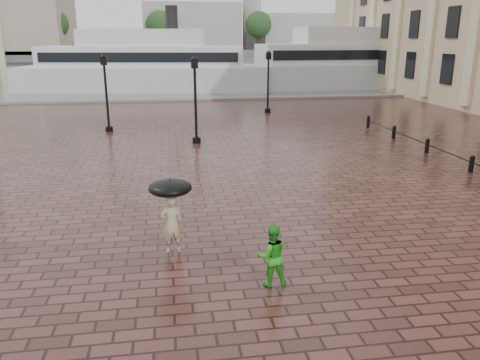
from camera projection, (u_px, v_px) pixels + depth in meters
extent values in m
plane|color=#351C18|center=(110.00, 268.00, 11.43)|extent=(300.00, 300.00, 0.00)
plane|color=#404A4E|center=(159.00, 65.00, 98.47)|extent=(240.00, 240.00, 0.00)
cube|color=slate|center=(150.00, 101.00, 41.70)|extent=(80.00, 0.60, 0.30)
cube|color=#4C4C47|center=(162.00, 52.00, 162.51)|extent=(300.00, 60.00, 2.00)
cube|color=#9A9892|center=(191.00, 27.00, 152.17)|extent=(30.00, 22.00, 14.00)
cube|color=#9A9892|center=(295.00, 32.00, 157.65)|extent=(25.00, 22.00, 11.00)
cube|color=#9A9892|center=(394.00, 25.00, 161.98)|extent=(35.00, 22.00, 16.00)
cylinder|color=#9A9892|center=(252.00, 18.00, 154.19)|extent=(6.00, 6.00, 20.00)
cylinder|color=#2D2119|center=(57.00, 43.00, 136.50)|extent=(1.00, 1.00, 8.00)
sphere|color=#1D3C1B|center=(54.00, 24.00, 134.91)|extent=(8.00, 8.00, 8.00)
cylinder|color=#2D2119|center=(161.00, 43.00, 140.83)|extent=(1.00, 1.00, 8.00)
sphere|color=#1D3C1B|center=(160.00, 24.00, 139.23)|extent=(8.00, 8.00, 8.00)
cylinder|color=#2D2119|center=(258.00, 43.00, 145.15)|extent=(1.00, 1.00, 8.00)
sphere|color=#1D3C1B|center=(258.00, 25.00, 143.56)|extent=(8.00, 8.00, 8.00)
cylinder|color=#2D2119|center=(350.00, 43.00, 149.48)|extent=(1.00, 1.00, 8.00)
sphere|color=#1D3C1B|center=(351.00, 25.00, 147.88)|extent=(8.00, 8.00, 8.00)
cylinder|color=#2D2119|center=(437.00, 43.00, 153.81)|extent=(1.00, 1.00, 8.00)
sphere|color=#1D3C1B|center=(439.00, 25.00, 152.21)|extent=(8.00, 8.00, 8.00)
cylinder|color=black|center=(471.00, 165.00, 19.51)|extent=(0.20, 0.20, 0.60)
sphere|color=black|center=(472.00, 158.00, 19.42)|extent=(0.22, 0.22, 0.22)
cylinder|color=black|center=(427.00, 147.00, 22.82)|extent=(0.20, 0.20, 0.60)
sphere|color=black|center=(428.00, 140.00, 22.73)|extent=(0.22, 0.22, 0.22)
cylinder|color=black|center=(394.00, 133.00, 26.13)|extent=(0.20, 0.20, 0.60)
sphere|color=black|center=(394.00, 127.00, 26.04)|extent=(0.22, 0.22, 0.22)
cylinder|color=black|center=(368.00, 122.00, 29.44)|extent=(0.20, 0.20, 0.60)
sphere|color=black|center=(369.00, 117.00, 29.35)|extent=(0.22, 0.22, 0.22)
cylinder|color=black|center=(197.00, 140.00, 25.06)|extent=(0.44, 0.44, 0.30)
cylinder|color=black|center=(196.00, 105.00, 24.52)|extent=(0.14, 0.14, 4.00)
cube|color=black|center=(194.00, 63.00, 23.90)|extent=(0.35, 0.35, 0.50)
sphere|color=beige|center=(194.00, 63.00, 23.90)|extent=(0.28, 0.28, 0.28)
cylinder|color=black|center=(268.00, 110.00, 35.39)|extent=(0.44, 0.44, 0.30)
cylinder|color=black|center=(268.00, 86.00, 34.85)|extent=(0.14, 0.14, 4.00)
cube|color=black|center=(268.00, 56.00, 34.23)|extent=(0.35, 0.35, 0.50)
sphere|color=beige|center=(268.00, 56.00, 34.23)|extent=(0.28, 0.28, 0.28)
cylinder|color=black|center=(109.00, 129.00, 28.12)|extent=(0.44, 0.44, 0.30)
cylinder|color=black|center=(107.00, 98.00, 27.59)|extent=(0.14, 0.14, 4.00)
cube|color=black|center=(104.00, 61.00, 26.96)|extent=(0.35, 0.35, 0.50)
sphere|color=beige|center=(104.00, 61.00, 26.96)|extent=(0.28, 0.28, 0.28)
imported|color=tan|center=(172.00, 224.00, 12.04)|extent=(0.61, 0.44, 1.56)
imported|color=#24971B|center=(272.00, 256.00, 10.42)|extent=(0.71, 0.56, 1.45)
cube|color=#B9B9B9|center=(145.00, 79.00, 49.92)|extent=(26.87, 9.90, 2.52)
cube|color=silver|center=(143.00, 56.00, 49.25)|extent=(21.56, 8.33, 2.10)
cube|color=silver|center=(142.00, 38.00, 48.70)|extent=(13.15, 6.54, 1.68)
cylinder|color=black|center=(172.00, 18.00, 48.18)|extent=(1.26, 1.26, 2.52)
cube|color=black|center=(138.00, 57.00, 46.58)|extent=(19.77, 2.88, 0.95)
cube|color=black|center=(148.00, 55.00, 51.91)|extent=(19.77, 2.88, 0.95)
cube|color=#B9B9B9|center=(354.00, 76.00, 52.97)|extent=(27.68, 8.29, 2.62)
cube|color=silver|center=(355.00, 54.00, 52.28)|extent=(22.17, 7.07, 2.18)
cube|color=silver|center=(356.00, 36.00, 51.71)|extent=(13.41, 5.86, 1.75)
cylinder|color=black|center=(385.00, 17.00, 51.81)|extent=(1.31, 1.31, 2.62)
cube|color=black|center=(367.00, 55.00, 49.57)|extent=(20.72, 1.43, 0.98)
cube|color=black|center=(344.00, 53.00, 54.98)|extent=(20.72, 1.43, 0.98)
cylinder|color=black|center=(171.00, 204.00, 11.88)|extent=(0.02, 0.02, 0.95)
ellipsoid|color=black|center=(170.00, 188.00, 11.76)|extent=(1.10, 1.10, 0.39)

